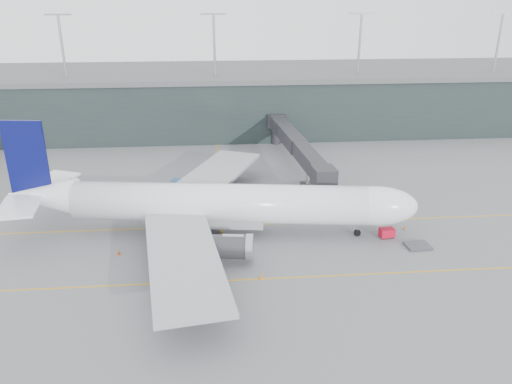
{
  "coord_description": "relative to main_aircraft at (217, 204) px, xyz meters",
  "views": [
    {
      "loc": [
        4.45,
        -74.42,
        33.89
      ],
      "look_at": [
        10.45,
        -4.0,
        5.5
      ],
      "focal_mm": 35.0,
      "sensor_mm": 36.0,
      "label": 1
    }
  ],
  "objects": [
    {
      "name": "baggage_dolly",
      "position": [
        28.49,
        -6.89,
        -4.59
      ],
      "size": [
        3.55,
        2.93,
        0.34
      ],
      "primitive_type": "cube",
      "rotation": [
        0.0,
        0.0,
        0.07
      ],
      "color": "#3E3E44",
      "rests_on": "ground"
    },
    {
      "name": "taxiline_b",
      "position": [
        -4.4,
        -13.54,
        -4.79
      ],
      "size": [
        160.0,
        0.25,
        0.02
      ],
      "primitive_type": "cube",
      "color": "orange",
      "rests_on": "ground"
    },
    {
      "name": "taxiline_lead_main",
      "position": [
        0.6,
        26.46,
        -4.79
      ],
      "size": [
        0.25,
        60.0,
        0.02
      ],
      "primitive_type": "cube",
      "color": "orange",
      "rests_on": "ground"
    },
    {
      "name": "terminal",
      "position": [
        -4.4,
        64.46,
        2.82
      ],
      "size": [
        240.0,
        36.0,
        29.0
      ],
      "color": "#1F2A2A",
      "rests_on": "ground"
    },
    {
      "name": "cone_nose",
      "position": [
        28.59,
        -1.27,
        -4.47
      ],
      "size": [
        0.41,
        0.41,
        0.65
      ],
      "primitive_type": "cone",
      "color": "#CB5D0B",
      "rests_on": "ground"
    },
    {
      "name": "cone_wing_port",
      "position": [
        4.11,
        18.99,
        -4.45
      ],
      "size": [
        0.43,
        0.43,
        0.69
      ],
      "primitive_type": "cone",
      "color": "red",
      "rests_on": "ground"
    },
    {
      "name": "cone_tail",
      "position": [
        -13.77,
        -5.56,
        -4.43
      ],
      "size": [
        0.46,
        0.46,
        0.74
      ],
      "primitive_type": "cone",
      "color": "#D53D0B",
      "rests_on": "ground"
    },
    {
      "name": "uld_a",
      "position": [
        -10.33,
        17.17,
        -3.91
      ],
      "size": [
        2.29,
        2.11,
        1.68
      ],
      "rotation": [
        0.0,
        0.0,
        -0.42
      ],
      "color": "#36363B",
      "rests_on": "ground"
    },
    {
      "name": "uld_c",
      "position": [
        -5.78,
        18.11,
        -3.78
      ],
      "size": [
        2.35,
        1.99,
        1.94
      ],
      "rotation": [
        0.0,
        0.0,
        0.14
      ],
      "color": "#36363B",
      "rests_on": "ground"
    },
    {
      "name": "taxiline_a",
      "position": [
        -4.4,
        2.46,
        -4.79
      ],
      "size": [
        160.0,
        0.25,
        0.02
      ],
      "primitive_type": "cube",
      "color": "orange",
      "rests_on": "ground"
    },
    {
      "name": "main_aircraft",
      "position": [
        0.0,
        0.0,
        0.0
      ],
      "size": [
        60.92,
        56.8,
        17.09
      ],
      "rotation": [
        0.0,
        0.0,
        -0.13
      ],
      "color": "white",
      "rests_on": "ground"
    },
    {
      "name": "uld_b",
      "position": [
        -7.09,
        18.12,
        -3.72
      ],
      "size": [
        2.78,
        2.55,
        2.05
      ],
      "rotation": [
        0.0,
        0.0,
        -0.41
      ],
      "color": "#36363B",
      "rests_on": "ground"
    },
    {
      "name": "cone_wing_stbd",
      "position": [
        5.29,
        -13.61,
        -4.41
      ],
      "size": [
        0.48,
        0.48,
        0.77
      ],
      "primitive_type": "cone",
      "color": "#D3670B",
      "rests_on": "ground"
    },
    {
      "name": "gse_cart",
      "position": [
        25.0,
        -3.61,
        -3.99
      ],
      "size": [
        2.27,
        1.58,
        1.45
      ],
      "rotation": [
        0.0,
        0.0,
        0.11
      ],
      "color": "red",
      "rests_on": "ground"
    },
    {
      "name": "jet_bridge",
      "position": [
        16.25,
        33.01,
        0.68
      ],
      "size": [
        7.62,
        48.02,
        7.31
      ],
      "rotation": [
        0.0,
        0.0,
        0.08
      ],
      "color": "#28282D",
      "rests_on": "ground"
    },
    {
      "name": "ground",
      "position": [
        -4.4,
        6.46,
        -4.8
      ],
      "size": [
        320.0,
        320.0,
        0.0
      ],
      "primitive_type": "plane",
      "color": "slate",
      "rests_on": "ground"
    }
  ]
}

